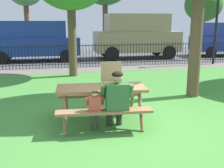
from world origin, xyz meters
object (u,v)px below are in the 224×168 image
Objects in this scene: parked_car_center at (137,35)px; adult_at_table at (117,98)px; pizza_box_open at (112,82)px; far_tree_midright at (203,5)px; parked_car_left at (35,40)px; child_at_table at (95,107)px; picnic_table_foreground at (101,95)px; lamp_post_walkway at (217,9)px.

adult_at_table is at bearing -108.92° from parked_car_center.
far_tree_midright is (11.17, 16.12, 2.50)m from pizza_box_open.
child_at_table is at bearing -80.80° from parked_car_left.
child_at_table is at bearing 179.30° from adult_at_table.
picnic_table_foreground is 3.78× the size of pizza_box_open.
lamp_post_walkway is 0.91× the size of far_tree_midright.
child_at_table is 0.18× the size of parked_car_center.
parked_car_left is at bearing -153.97° from far_tree_midright.
lamp_post_walkway reaches higher than parked_car_center.
adult_at_table is 10.77m from parked_car_center.
far_tree_midright reaches higher than parked_car_left.
pizza_box_open is 10.25m from parked_car_center.
parked_car_center is (3.69, 9.65, 0.71)m from picnic_table_foreground.
lamp_post_walkway is (6.98, 7.26, 2.11)m from child_at_table.
picnic_table_foreground is 10.36m from parked_car_center.
adult_at_table is (-0.03, -0.54, -0.21)m from pizza_box_open.
far_tree_midright is at bearing 54.74° from picnic_table_foreground.
parked_car_left is at bearing 101.46° from adult_at_table.
child_at_table is (-0.45, -0.53, -0.35)m from pizza_box_open.
child_at_table is at bearing -130.35° from pizza_box_open.
parked_car_center is 0.99× the size of far_tree_midright.
far_tree_midright is (13.27, 6.48, 2.26)m from parked_car_left.
pizza_box_open is 0.78m from child_at_table.
adult_at_table is at bearing -123.93° from far_tree_midright.
lamp_post_walkway reaches higher than child_at_table.
far_tree_midright reaches higher than pizza_box_open.
parked_car_left is (-1.65, 10.17, 0.58)m from child_at_table.
far_tree_midright is at bearing 55.08° from child_at_table.
lamp_post_walkway is at bearing 45.84° from pizza_box_open.
parked_car_left reaches higher than child_at_table.
child_at_table is 10.32m from parked_car_left.
child_at_table reaches higher than picnic_table_foreground.
parked_car_left reaches higher than adult_at_table.
far_tree_midright reaches higher than parked_car_center.
parked_car_center is 10.28m from far_tree_midright.
pizza_box_open is 0.60× the size of child_at_table.
child_at_table is (-0.42, 0.01, -0.14)m from adult_at_table.
child_at_table is 10.92m from parked_car_center.
lamp_post_walkway reaches higher than adult_at_table.
lamp_post_walkway is 10.50m from far_tree_midright.
picnic_table_foreground is at bearing -135.12° from lamp_post_walkway.
adult_at_table is at bearing -0.70° from child_at_table.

